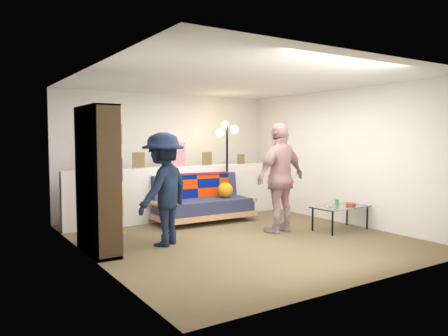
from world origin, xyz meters
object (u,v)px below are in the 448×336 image
object	(u,v)px
person_left	(164,189)
floor_lamp	(227,149)
bookshelf	(97,185)
futon_sofa	(203,202)
coffee_table	(341,208)
person_right	(281,178)

from	to	relation	value
person_left	floor_lamp	bearing A→B (deg)	-176.16
bookshelf	person_left	bearing A→B (deg)	-5.63
futon_sofa	person_left	distance (m)	1.86
coffee_table	futon_sofa	bearing A→B (deg)	129.50
floor_lamp	person_right	size ratio (longest dim) A/B	1.05
person_right	bookshelf	bearing A→B (deg)	-16.09
bookshelf	floor_lamp	distance (m)	3.30
coffee_table	person_left	world-z (taller)	person_left
floor_lamp	person_left	distance (m)	2.58
floor_lamp	person_right	xyz separation A→B (m)	(-0.08, -1.72, -0.43)
bookshelf	floor_lamp	world-z (taller)	bookshelf
bookshelf	coffee_table	size ratio (longest dim) A/B	2.00
floor_lamp	futon_sofa	bearing A→B (deg)	-158.24
coffee_table	person_right	size ratio (longest dim) A/B	0.55
coffee_table	floor_lamp	distance (m)	2.51
bookshelf	futon_sofa	bearing A→B (deg)	26.40
futon_sofa	floor_lamp	size ratio (longest dim) A/B	0.98
futon_sofa	coffee_table	world-z (taller)	futon_sofa
futon_sofa	floor_lamp	distance (m)	1.22
futon_sofa	person_left	xyz separation A→B (m)	(-1.34, -1.21, 0.44)
futon_sofa	bookshelf	world-z (taller)	bookshelf
bookshelf	person_right	bearing A→B (deg)	-6.38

